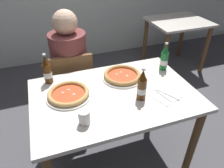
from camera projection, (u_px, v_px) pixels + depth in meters
name	position (u px, v px, depth m)	size (l,w,h in m)	color
ground_plane	(114.00, 157.00, 1.97)	(8.00, 8.00, 0.00)	#4C4C51
dining_table_main	(114.00, 105.00, 1.62)	(1.20, 0.80, 0.75)	silver
chair_behind_table	(73.00, 85.00, 2.12)	(0.42, 0.42, 0.85)	brown
diner_seated	(71.00, 73.00, 2.10)	(0.34, 0.34, 1.21)	#2D3342
dining_table_background	(177.00, 31.00, 3.05)	(0.80, 0.70, 0.75)	silver
pizza_margherita_near	(69.00, 94.00, 1.51)	(0.32, 0.32, 0.04)	white
pizza_marinara_far	(122.00, 76.00, 1.71)	(0.33, 0.33, 0.04)	white
beer_bottle_left	(142.00, 86.00, 1.44)	(0.07, 0.07, 0.25)	#512D0F
beer_bottle_center	(47.00, 71.00, 1.61)	(0.07, 0.07, 0.25)	#512D0F
beer_bottle_right	(164.00, 59.00, 1.78)	(0.07, 0.07, 0.25)	#196B2D
napkin_with_cutlery	(165.00, 95.00, 1.53)	(0.23, 0.23, 0.01)	white
paper_cup	(84.00, 117.00, 1.27)	(0.07, 0.07, 0.10)	white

